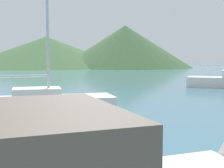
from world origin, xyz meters
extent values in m
cylinder|color=#BCBCC1|center=(8.21, 24.97, 1.65)|extent=(3.04, 1.35, 0.10)
cube|color=white|center=(-3.64, 15.01, 0.28)|extent=(6.79, 3.26, 0.56)
cube|color=white|center=(-3.64, 15.01, 0.76)|extent=(2.20, 1.70, 0.39)
cylinder|color=#BCBCC1|center=(-4.59, 14.80, 1.46)|extent=(2.89, 0.75, 0.10)
cone|color=#3D6038|center=(-13.46, 74.09, 3.49)|extent=(37.70, 37.70, 6.99)
cone|color=#3D6038|center=(4.42, 71.32, 4.64)|extent=(29.50, 29.50, 9.29)
camera|label=1|loc=(-0.91, 1.83, 2.25)|focal=50.00mm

